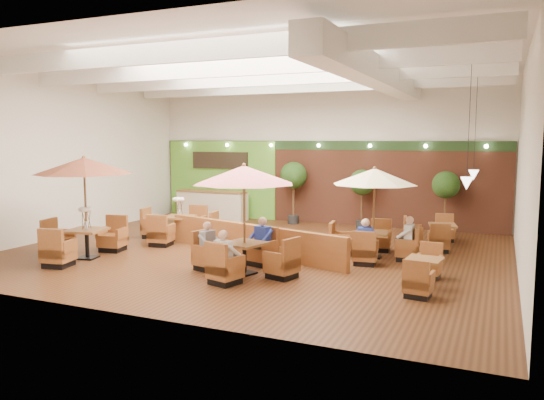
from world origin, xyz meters
The scene contains 17 objects.
room centered at (0.25, 1.22, 3.63)m, with size 14.04×14.00×5.52m.
service_counter centered at (-4.40, 5.10, 0.58)m, with size 3.00×0.75×1.18m.
booth_divider centered at (0.06, -0.43, 0.44)m, with size 6.42×0.18×0.89m, color brown.
table_0 centered at (-4.01, -2.62, 2.03)m, with size 2.77×2.90×2.86m.
table_1 centered at (0.82, -2.39, 1.85)m, with size 2.80×2.80×2.73m.
table_2 centered at (3.31, 0.67, 1.75)m, with size 2.54×2.54×2.56m.
table_3 centered at (-3.08, 0.65, 0.44)m, with size 2.79×2.79×1.58m.
table_4 centered at (5.03, -1.84, 0.32)m, with size 0.82×2.27×0.84m.
table_5 centered at (4.67, 3.03, 0.33)m, with size 1.69×2.44×0.88m.
topiary_0 centered at (-0.88, 5.30, 1.80)m, with size 1.04×1.04×2.42m.
topiary_1 centered at (1.83, 5.30, 1.63)m, with size 0.94×0.94×2.19m.
topiary_2 centered at (4.77, 5.30, 1.64)m, with size 0.95×0.95×2.20m.
diner_0 centered at (0.82, -3.39, 0.76)m, with size 0.43×0.37×0.80m.
diner_1 centered at (0.82, -1.39, 0.76)m, with size 0.44×0.39×0.81m.
diner_2 centered at (-0.18, -2.39, 0.75)m, with size 0.35×0.41×0.77m.
diner_3 centered at (3.31, -0.27, 0.75)m, with size 0.41×0.35×0.78m.
diner_4 centered at (4.25, 0.67, 0.75)m, with size 0.30×0.38×0.77m.
Camera 1 is at (6.53, -13.82, 3.32)m, focal length 35.00 mm.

